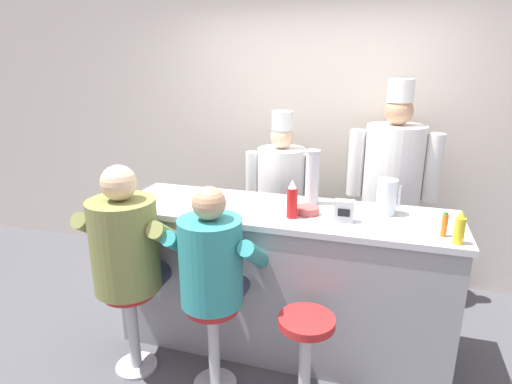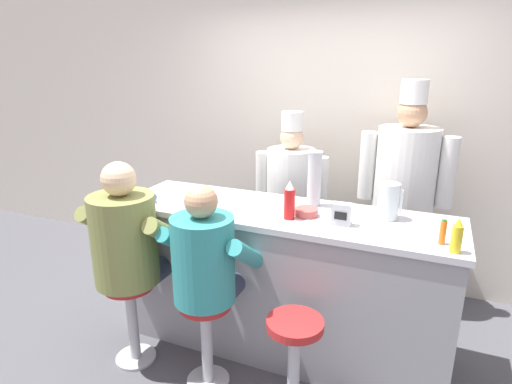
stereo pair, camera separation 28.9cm
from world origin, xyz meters
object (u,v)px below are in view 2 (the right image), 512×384
object	(u,v)px
cereal_bowl	(306,212)
empty_stool_round	(294,351)
water_pitcher_clear	(388,201)
breakfast_plate	(208,210)
hot_sauce_bottle_orange	(443,232)
cook_in_whites_far	(404,188)
mustard_bottle_yellow	(457,236)
diner_seated_teal	(206,264)
cook_in_whites_near	(290,197)
ketchup_bottle_red	(289,201)
coffee_mug_blue	(147,196)
diner_seated_olive	(129,243)
napkin_dispenser_chrome	(342,214)
cup_stack_steel	(314,179)

from	to	relation	value
cereal_bowl	empty_stool_round	xyz separation A→B (m)	(0.11, -0.54, -0.66)
water_pitcher_clear	breakfast_plate	xyz separation A→B (m)	(-1.12, -0.34, -0.10)
hot_sauce_bottle_orange	cook_in_whites_far	xyz separation A→B (m)	(-0.28, 1.10, -0.08)
hot_sauce_bottle_orange	mustard_bottle_yellow	bearing A→B (deg)	-52.49
breakfast_plate	cereal_bowl	size ratio (longest dim) A/B	1.56
cereal_bowl	empty_stool_round	bearing A→B (deg)	-78.38
water_pitcher_clear	diner_seated_teal	distance (m)	1.21
breakfast_plate	diner_seated_teal	xyz separation A→B (m)	(0.15, -0.32, -0.23)
water_pitcher_clear	diner_seated_teal	bearing A→B (deg)	-145.80
cook_in_whites_near	ketchup_bottle_red	bearing A→B (deg)	-72.15
ketchup_bottle_red	coffee_mug_blue	distance (m)	1.05
cereal_bowl	hot_sauce_bottle_orange	bearing A→B (deg)	-9.96
mustard_bottle_yellow	diner_seated_olive	bearing A→B (deg)	-172.07
cook_in_whites_near	mustard_bottle_yellow	bearing A→B (deg)	-38.99
ketchup_bottle_red	breakfast_plate	distance (m)	0.56
cereal_bowl	napkin_dispenser_chrome	xyz separation A→B (m)	(0.24, -0.07, 0.04)
breakfast_plate	cup_stack_steel	size ratio (longest dim) A/B	0.63
breakfast_plate	cereal_bowl	bearing A→B (deg)	16.78
water_pitcher_clear	cook_in_whites_near	xyz separation A→B (m)	(-0.86, 0.63, -0.27)
diner_seated_teal	cook_in_whites_far	size ratio (longest dim) A/B	0.72
cup_stack_steel	coffee_mug_blue	bearing A→B (deg)	-160.37
diner_seated_teal	cup_stack_steel	bearing A→B (deg)	57.78
cook_in_whites_near	water_pitcher_clear	bearing A→B (deg)	-36.32
breakfast_plate	napkin_dispenser_chrome	world-z (taller)	napkin_dispenser_chrome
mustard_bottle_yellow	cook_in_whites_near	world-z (taller)	cook_in_whites_near
coffee_mug_blue	empty_stool_round	bearing A→B (deg)	-16.26
ketchup_bottle_red	cereal_bowl	xyz separation A→B (m)	(0.09, 0.09, -0.09)
breakfast_plate	empty_stool_round	bearing A→B (deg)	-25.34
napkin_dispenser_chrome	cereal_bowl	bearing A→B (deg)	164.63
cereal_bowl	napkin_dispenser_chrome	distance (m)	0.26
coffee_mug_blue	ketchup_bottle_red	bearing A→B (deg)	4.45
diner_seated_olive	cup_stack_steel	bearing A→B (deg)	34.77
coffee_mug_blue	empty_stool_round	world-z (taller)	coffee_mug_blue
coffee_mug_blue	cup_stack_steel	world-z (taller)	cup_stack_steel
diner_seated_teal	cook_in_whites_far	bearing A→B (deg)	55.37
cook_in_whites_near	diner_seated_teal	bearing A→B (deg)	-94.51
napkin_dispenser_chrome	diner_seated_olive	bearing A→B (deg)	-161.53
cook_in_whites_far	cereal_bowl	bearing A→B (deg)	-119.33
cook_in_whites_far	breakfast_plate	bearing A→B (deg)	-135.47
cup_stack_steel	empty_stool_round	distance (m)	1.13
breakfast_plate	diner_seated_teal	distance (m)	0.42
breakfast_plate	cup_stack_steel	distance (m)	0.76
cook_in_whites_near	cook_in_whites_far	size ratio (longest dim) A/B	0.86
hot_sauce_bottle_orange	cereal_bowl	world-z (taller)	hot_sauce_bottle_orange
cook_in_whites_near	cook_in_whites_far	world-z (taller)	cook_in_whites_far
ketchup_bottle_red	cup_stack_steel	size ratio (longest dim) A/B	0.66
cook_in_whites_near	cup_stack_steel	bearing A→B (deg)	-57.79
cook_in_whites_far	mustard_bottle_yellow	bearing A→B (deg)	-73.55
mustard_bottle_yellow	diner_seated_olive	size ratio (longest dim) A/B	0.14
ketchup_bottle_red	cereal_bowl	distance (m)	0.16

